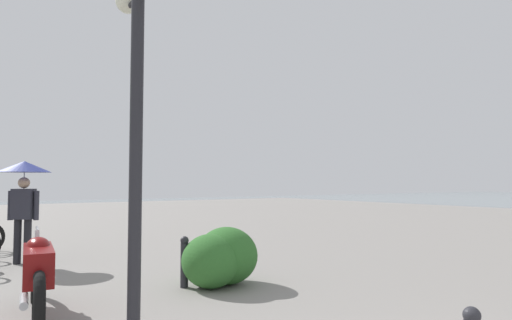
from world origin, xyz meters
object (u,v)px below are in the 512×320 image
(bollard_mid, at_px, (184,261))
(motorcycle, at_px, (37,273))
(lamppost, at_px, (137,93))
(pedestrian, at_px, (24,183))

(bollard_mid, bearing_deg, motorcycle, 97.59)
(lamppost, height_order, pedestrian, lamppost)
(pedestrian, bearing_deg, motorcycle, 175.95)
(pedestrian, relative_size, bollard_mid, 2.61)
(motorcycle, distance_m, bollard_mid, 2.10)
(lamppost, xyz_separation_m, pedestrian, (5.20, 0.46, -0.97))
(pedestrian, bearing_deg, bollard_mid, -153.22)
(motorcycle, bearing_deg, bollard_mid, -82.41)
(lamppost, bearing_deg, bollard_mid, -39.67)
(lamppost, distance_m, motorcycle, 2.58)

